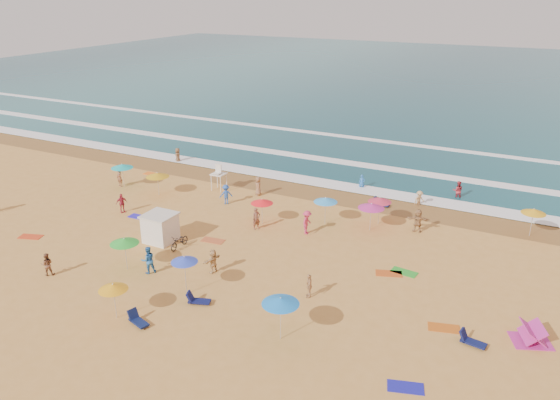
% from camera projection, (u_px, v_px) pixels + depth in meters
% --- Properties ---
extents(ground, '(220.00, 220.00, 0.00)m').
position_uv_depth(ground, '(222.00, 241.00, 40.18)').
color(ground, gold).
rests_on(ground, ground).
extents(ocean, '(220.00, 140.00, 0.18)m').
position_uv_depth(ocean, '(448.00, 79.00, 109.78)').
color(ocean, '#0C4756').
rests_on(ocean, ground).
extents(wet_sand, '(220.00, 220.00, 0.00)m').
position_uv_depth(wet_sand, '(295.00, 189.00, 50.53)').
color(wet_sand, olive).
rests_on(wet_sand, ground).
extents(surf_foam, '(200.00, 18.70, 0.05)m').
position_uv_depth(surf_foam, '(331.00, 162.00, 57.81)').
color(surf_foam, white).
rests_on(surf_foam, ground).
extents(cabana, '(2.00, 2.00, 2.00)m').
position_uv_depth(cabana, '(160.00, 228.00, 39.92)').
color(cabana, white).
rests_on(cabana, ground).
extents(cabana_roof, '(2.20, 2.20, 0.12)m').
position_uv_depth(cabana_roof, '(159.00, 215.00, 39.53)').
color(cabana_roof, silver).
rests_on(cabana_roof, cabana).
extents(bicycle, '(0.67, 1.91, 1.00)m').
position_uv_depth(bicycle, '(179.00, 241.00, 39.05)').
color(bicycle, black).
rests_on(bicycle, ground).
extents(lifeguard_stand, '(1.20, 1.20, 2.10)m').
position_uv_depth(lifeguard_stand, '(219.00, 179.00, 49.93)').
color(lifeguard_stand, white).
rests_on(lifeguard_stand, ground).
extents(beach_umbrellas, '(59.56, 30.78, 0.79)m').
position_uv_depth(beach_umbrellas, '(253.00, 219.00, 38.93)').
color(beach_umbrellas, blue).
rests_on(beach_umbrellas, ground).
extents(loungers, '(49.90, 28.36, 0.34)m').
position_uv_depth(loungers, '(267.00, 291.00, 33.40)').
color(loungers, '#0E1C49').
rests_on(loungers, ground).
extents(towels, '(41.90, 25.23, 0.03)m').
position_uv_depth(towels, '(259.00, 260.00, 37.46)').
color(towels, red).
rests_on(towels, ground).
extents(beachgoers, '(35.01, 27.35, 2.12)m').
position_uv_depth(beachgoers, '(254.00, 211.00, 43.49)').
color(beachgoers, blue).
rests_on(beachgoers, ground).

